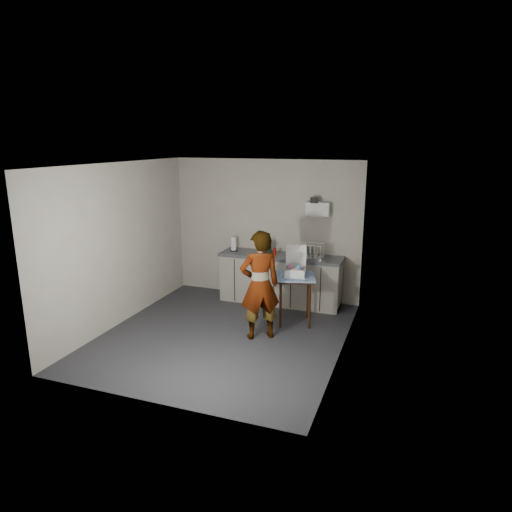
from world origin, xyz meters
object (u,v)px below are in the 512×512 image
(side_table, at_px, (295,282))
(dark_bottle, at_px, (269,247))
(kitchen_counter, at_px, (281,280))
(bakery_box, at_px, (295,269))
(standing_man, at_px, (260,285))
(soap_bottle, at_px, (268,246))
(soda_can, at_px, (275,252))
(dish_rack, at_px, (312,255))
(paper_towel, at_px, (234,244))

(side_table, relative_size, dark_bottle, 3.07)
(kitchen_counter, distance_m, dark_bottle, 0.65)
(bakery_box, bearing_deg, standing_man, -125.03)
(side_table, height_order, soap_bottle, soap_bottle)
(bakery_box, bearing_deg, dark_bottle, 120.21)
(side_table, bearing_deg, soda_can, 110.37)
(bakery_box, bearing_deg, side_table, -74.56)
(kitchen_counter, xyz_separation_m, side_table, (0.49, -0.84, 0.28))
(standing_man, height_order, soda_can, standing_man)
(dark_bottle, xyz_separation_m, dish_rack, (0.79, 0.01, -0.07))
(kitchen_counter, bearing_deg, paper_towel, 179.62)
(side_table, relative_size, standing_man, 0.48)
(soda_can, bearing_deg, bakery_box, -52.81)
(soap_bottle, bearing_deg, paper_towel, 178.04)
(standing_man, relative_size, bakery_box, 3.57)
(bakery_box, bearing_deg, kitchen_counter, 109.36)
(dish_rack, distance_m, bakery_box, 0.82)
(side_table, xyz_separation_m, bakery_box, (-0.01, 0.02, 0.21))
(soda_can, bearing_deg, dish_rack, 2.74)
(dish_rack, bearing_deg, paper_towel, 179.14)
(kitchen_counter, distance_m, standing_man, 1.64)
(paper_towel, bearing_deg, dish_rack, -0.86)
(side_table, relative_size, soda_can, 6.56)
(paper_towel, bearing_deg, standing_man, -55.90)
(kitchen_counter, xyz_separation_m, soda_can, (-0.11, -0.05, 0.54))
(standing_man, height_order, paper_towel, standing_man)
(dark_bottle, bearing_deg, paper_towel, 177.31)
(soap_bottle, relative_size, dark_bottle, 1.17)
(standing_man, distance_m, bakery_box, 0.83)
(soap_bottle, bearing_deg, side_table, -48.65)
(paper_towel, distance_m, bakery_box, 1.65)
(side_table, distance_m, soda_can, 1.03)
(standing_man, height_order, bakery_box, standing_man)
(soap_bottle, xyz_separation_m, dark_bottle, (0.02, -0.01, -0.02))
(soda_can, height_order, bakery_box, bakery_box)
(soap_bottle, bearing_deg, standing_man, -76.29)
(side_table, xyz_separation_m, dish_rack, (0.09, 0.83, 0.26))
(standing_man, bearing_deg, paper_towel, -89.88)
(soda_can, bearing_deg, side_table, -52.99)
(soap_bottle, distance_m, dish_rack, 0.82)
(paper_towel, relative_size, bakery_box, 0.57)
(soda_can, relative_size, bakery_box, 0.26)
(kitchen_counter, xyz_separation_m, dish_rack, (0.58, -0.02, 0.54))
(soap_bottle, xyz_separation_m, bakery_box, (0.72, -0.81, -0.15))
(side_table, distance_m, paper_towel, 1.69)
(paper_towel, bearing_deg, soda_can, -3.85)
(side_table, xyz_separation_m, dark_bottle, (-0.71, 0.82, 0.34))
(soda_can, distance_m, dark_bottle, 0.13)
(dark_bottle, relative_size, paper_towel, 0.99)
(dark_bottle, distance_m, dish_rack, 0.80)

